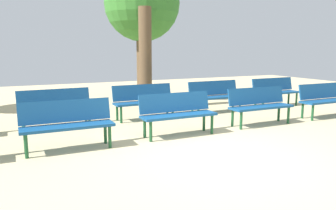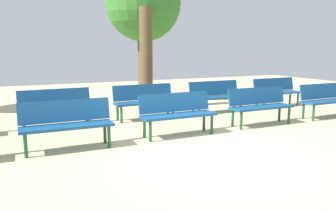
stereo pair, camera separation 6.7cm
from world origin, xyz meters
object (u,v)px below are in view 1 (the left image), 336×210
(tree_1, at_px, (145,59))
(tree_2, at_px, (142,5))
(bench_r0_c1, at_px, (67,122))
(bench_r1_c1, at_px, (55,106))
(bench_r0_c2, at_px, (177,111))
(bench_r1_c3, at_px, (215,94))
(bench_r0_c4, at_px, (325,98))
(bench_r1_c2, at_px, (144,99))
(bench_r0_c3, at_px, (259,103))
(bench_r1_c4, at_px, (275,90))

(tree_1, xyz_separation_m, tree_2, (0.60, 1.76, 1.75))
(bench_r0_c1, relative_size, bench_r1_c1, 0.99)
(bench_r0_c2, relative_size, bench_r1_c3, 1.00)
(bench_r0_c1, distance_m, bench_r0_c4, 6.60)
(bench_r1_c2, relative_size, tree_1, 0.54)
(bench_r0_c3, xyz_separation_m, bench_r1_c3, (-0.06, 1.79, 0.00))
(bench_r0_c4, height_order, tree_2, tree_2)
(tree_1, bearing_deg, bench_r0_c1, -131.07)
(bench_r0_c3, distance_m, bench_r0_c4, 2.18)
(bench_r0_c3, distance_m, bench_r1_c1, 4.72)
(bench_r1_c4, bearing_deg, tree_1, 160.08)
(bench_r0_c1, height_order, bench_r1_c3, same)
(bench_r1_c1, xyz_separation_m, tree_2, (3.32, 3.11, 2.73))
(bench_r1_c2, xyz_separation_m, tree_1, (0.55, 1.28, 0.98))
(bench_r0_c3, xyz_separation_m, bench_r0_c4, (2.18, -0.03, 0.00))
(bench_r1_c2, distance_m, bench_r1_c4, 4.39)
(bench_r1_c1, bearing_deg, bench_r1_c3, -1.39)
(bench_r0_c3, height_order, bench_r1_c4, same)
(bench_r1_c4, bearing_deg, bench_r0_c4, -91.01)
(bench_r0_c2, bearing_deg, bench_r0_c4, 0.06)
(bench_r0_c2, height_order, bench_r1_c1, same)
(bench_r0_c1, height_order, bench_r0_c3, same)
(bench_r0_c1, distance_m, tree_2, 6.54)
(bench_r0_c3, xyz_separation_m, bench_r1_c4, (2.16, 1.80, 0.00))
(tree_2, bearing_deg, bench_r1_c3, -71.41)
(bench_r1_c4, height_order, tree_2, tree_2)
(bench_r1_c1, xyz_separation_m, bench_r1_c2, (2.18, 0.06, 0.00))
(bench_r0_c4, height_order, bench_r1_c3, same)
(bench_r0_c4, bearing_deg, bench_r1_c1, 165.41)
(bench_r0_c2, xyz_separation_m, bench_r1_c1, (-2.20, 1.76, 0.00))
(bench_r0_c2, xyz_separation_m, bench_r0_c3, (2.20, 0.04, 0.00))
(bench_r1_c4, bearing_deg, bench_r0_c2, -158.85)
(bench_r0_c3, xyz_separation_m, tree_1, (-1.68, 3.06, 0.98))
(bench_r0_c1, bearing_deg, bench_r0_c2, 1.67)
(bench_r1_c3, height_order, tree_1, tree_1)
(bench_r0_c1, xyz_separation_m, bench_r1_c4, (6.58, 1.89, 0.00))
(bench_r0_c2, height_order, bench_r1_c2, same)
(bench_r0_c3, relative_size, bench_r1_c1, 0.99)
(bench_r1_c3, height_order, bench_r1_c4, same)
(bench_r0_c3, distance_m, bench_r1_c4, 2.81)
(bench_r0_c2, relative_size, bench_r1_c1, 0.99)
(bench_r0_c4, xyz_separation_m, tree_2, (-3.26, 4.85, 2.73))
(bench_r0_c2, relative_size, tree_2, 0.35)
(bench_r0_c1, distance_m, bench_r1_c2, 2.88)
(bench_r1_c1, height_order, tree_2, tree_2)
(bench_r0_c2, distance_m, bench_r1_c4, 4.73)
(bench_r1_c4, bearing_deg, bench_r0_c3, -142.01)
(bench_r1_c1, height_order, tree_1, tree_1)
(bench_r1_c2, xyz_separation_m, bench_r1_c3, (2.17, 0.01, 0.00))
(bench_r1_c3, xyz_separation_m, tree_2, (-1.02, 3.03, 2.73))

